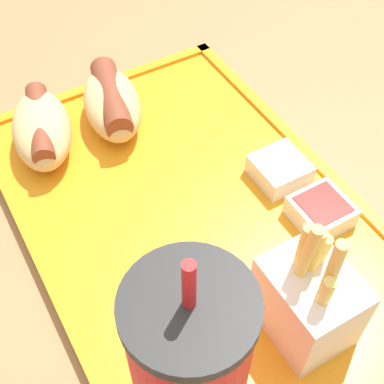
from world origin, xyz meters
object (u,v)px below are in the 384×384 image
object	(u,v)px
fries_carton	(308,299)
sauce_cup_mayo	(280,169)
sauce_cup_ketchup	(321,211)
hot_dog_far	(42,128)
soda_cup	(190,367)
hot_dog_near	(112,102)

from	to	relation	value
fries_carton	sauce_cup_mayo	bearing A→B (deg)	-29.69
fries_carton	sauce_cup_ketchup	xyz separation A→B (m)	(0.07, -0.08, -0.03)
hot_dog_far	fries_carton	bearing A→B (deg)	-160.15
soda_cup	sauce_cup_mayo	size ratio (longest dim) A/B	4.04
soda_cup	hot_dog_far	world-z (taller)	soda_cup
hot_dog_near	sauce_cup_ketchup	xyz separation A→B (m)	(-0.22, -0.11, -0.01)
soda_cup	hot_dog_near	world-z (taller)	soda_cup
soda_cup	hot_dog_far	xyz separation A→B (m)	(0.30, -0.00, -0.06)
sauce_cup_ketchup	hot_dog_far	bearing A→B (deg)	40.23
fries_carton	hot_dog_far	bearing A→B (deg)	19.85
fries_carton	sauce_cup_ketchup	world-z (taller)	fries_carton
hot_dog_far	sauce_cup_ketchup	size ratio (longest dim) A/B	2.53
sauce_cup_mayo	hot_dog_far	bearing A→B (deg)	49.33
hot_dog_far	sauce_cup_ketchup	world-z (taller)	hot_dog_far
hot_dog_far	sauce_cup_ketchup	distance (m)	0.28
hot_dog_near	fries_carton	bearing A→B (deg)	-174.55
sauce_cup_ketchup	hot_dog_near	bearing A→B (deg)	26.09
hot_dog_far	sauce_cup_mayo	xyz separation A→B (m)	(-0.16, -0.18, -0.01)
fries_carton	sauce_cup_ketchup	distance (m)	0.11
soda_cup	fries_carton	xyz separation A→B (m)	(0.01, -0.11, -0.04)
soda_cup	fries_carton	bearing A→B (deg)	-82.41
sauce_cup_mayo	soda_cup	bearing A→B (deg)	128.67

